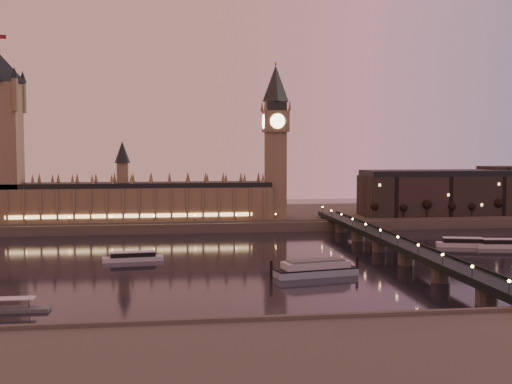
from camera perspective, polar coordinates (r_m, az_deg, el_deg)
The scene contains 17 objects.
ground at distance 305.17m, azimuth -4.61°, elevation -6.24°, with size 700.00×700.00×0.00m, color black.
far_embankment at distance 469.92m, azimuth -2.03°, elevation -2.23°, with size 560.00×130.00×6.00m, color #423D35.
palace_of_westminster at distance 422.81m, azimuth -10.95°, elevation -0.46°, with size 180.00×26.62×52.00m.
victoria_tower at distance 433.70m, azimuth -21.67°, elevation 5.27°, with size 31.68×31.68×118.00m.
big_ben at distance 426.67m, azimuth 1.75°, elevation 5.33°, with size 17.68×17.68×104.00m.
westminster_bridge at distance 322.24m, azimuth 11.93°, elevation -4.77°, with size 13.20×260.00×15.30m.
city_block at distance 480.63m, azimuth 18.35°, elevation 0.01°, with size 155.00×45.00×34.00m.
bare_tree_0 at distance 432.90m, azimuth 10.76°, elevation -1.29°, with size 5.71×5.71×11.61m.
bare_tree_1 at distance 438.47m, azimuth 12.84°, elevation -1.25°, with size 5.71×5.71×11.61m.
bare_tree_2 at distance 444.60m, azimuth 14.86°, elevation -1.21°, with size 5.71×5.71×11.61m.
bare_tree_3 at distance 451.27m, azimuth 16.83°, elevation -1.17°, with size 5.71×5.71×11.61m.
bare_tree_4 at distance 458.46m, azimuth 18.73°, elevation -1.14°, with size 5.71×5.71×11.61m.
bare_tree_5 at distance 466.13m, azimuth 20.58°, elevation -1.10°, with size 5.71×5.71×11.61m.
cruise_boat_a at distance 312.34m, azimuth -10.88°, elevation -5.69°, with size 28.96×9.28×4.55m.
cruise_boat_b at distance 367.61m, azimuth 17.89°, elevation -4.31°, with size 28.41×13.60×5.09m.
cruise_boat_c at distance 370.30m, azimuth 20.83°, elevation -4.32°, with size 25.65×10.89×4.97m.
moored_barge at distance 273.31m, azimuth 5.33°, elevation -6.79°, with size 40.08×16.41×7.48m.
Camera 1 is at (-15.76, -299.84, 54.57)m, focal length 45.00 mm.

